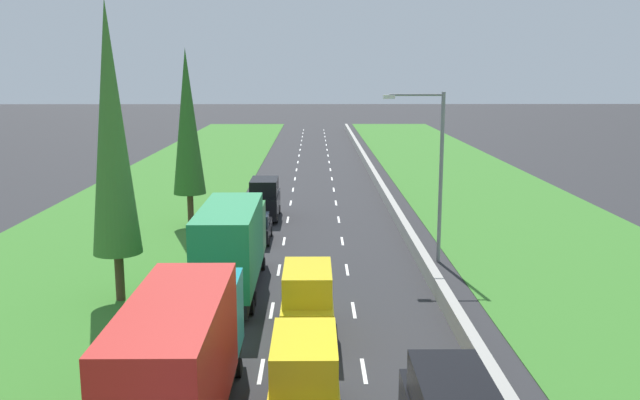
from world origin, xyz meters
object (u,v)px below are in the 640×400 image
object	(u,v)px
red_box_truck_left_lane	(182,359)
black_van_left_lane	(265,199)
black_hatchback_left_lane	(256,228)
yellow_van_centre_lane_third	(308,302)
poplar_tree_second	(111,130)
green_box_truck_left_lane	(232,246)
yellow_van_centre_lane	(305,382)
street_light_mast	(435,165)
poplar_tree_third	(187,123)

from	to	relation	value
red_box_truck_left_lane	black_van_left_lane	bearing A→B (deg)	89.46
black_van_left_lane	black_hatchback_left_lane	bearing A→B (deg)	-90.61
yellow_van_centre_lane_third	poplar_tree_second	bearing A→B (deg)	152.80
green_box_truck_left_lane	yellow_van_centre_lane	world-z (taller)	green_box_truck_left_lane
yellow_van_centre_lane_third	green_box_truck_left_lane	bearing A→B (deg)	122.38
street_light_mast	poplar_tree_second	bearing A→B (deg)	-157.55
black_van_left_lane	yellow_van_centre_lane_third	distance (m)	21.55
poplar_tree_second	poplar_tree_third	size ratio (longest dim) A/B	1.13
green_box_truck_left_lane	black_hatchback_left_lane	size ratio (longest dim) A/B	2.41
black_hatchback_left_lane	black_van_left_lane	world-z (taller)	black_van_left_lane
green_box_truck_left_lane	black_van_left_lane	bearing A→B (deg)	88.69
black_hatchback_left_lane	poplar_tree_third	world-z (taller)	poplar_tree_third
green_box_truck_left_lane	poplar_tree_second	world-z (taller)	poplar_tree_second
black_hatchback_left_lane	yellow_van_centre_lane	distance (m)	21.93
yellow_van_centre_lane	poplar_tree_second	xyz separation A→B (m)	(-8.34, 11.07, 6.18)
poplar_tree_third	yellow_van_centre_lane	bearing A→B (deg)	-73.13
red_box_truck_left_lane	green_box_truck_left_lane	bearing A→B (deg)	90.42
black_van_left_lane	poplar_tree_second	world-z (taller)	poplar_tree_second
yellow_van_centre_lane_third	street_light_mast	bearing A→B (deg)	57.92
red_box_truck_left_lane	green_box_truck_left_lane	xyz separation A→B (m)	(-0.09, 12.48, 0.00)
red_box_truck_left_lane	poplar_tree_third	bearing A→B (deg)	99.67
black_van_left_lane	poplar_tree_second	size ratio (longest dim) A/B	0.38
yellow_van_centre_lane	yellow_van_centre_lane_third	xyz separation A→B (m)	(0.02, 6.78, 0.00)
black_hatchback_left_lane	poplar_tree_third	bearing A→B (deg)	138.57
black_van_left_lane	street_light_mast	size ratio (longest dim) A/B	0.54
green_box_truck_left_lane	poplar_tree_third	size ratio (longest dim) A/B	0.82
red_box_truck_left_lane	street_light_mast	bearing A→B (deg)	60.21
black_van_left_lane	poplar_tree_third	bearing A→B (deg)	-153.63
black_van_left_lane	street_light_mast	xyz separation A→B (m)	(9.70, -10.86, 3.83)
street_light_mast	green_box_truck_left_lane	bearing A→B (deg)	-153.90
yellow_van_centre_lane_third	poplar_tree_second	world-z (taller)	poplar_tree_second
poplar_tree_second	yellow_van_centre_lane_third	bearing A→B (deg)	-27.20
black_van_left_lane	yellow_van_centre_lane_third	bearing A→B (deg)	-81.61
red_box_truck_left_lane	black_hatchback_left_lane	bearing A→B (deg)	89.48
poplar_tree_second	poplar_tree_third	world-z (taller)	poplar_tree_second
red_box_truck_left_lane	black_hatchback_left_lane	size ratio (longest dim) A/B	2.41
yellow_van_centre_lane_third	black_hatchback_left_lane	bearing A→B (deg)	102.16
green_box_truck_left_lane	black_van_left_lane	xyz separation A→B (m)	(0.36, 15.79, -0.78)
poplar_tree_second	poplar_tree_third	xyz separation A→B (m)	(0.52, 14.70, -0.78)
yellow_van_centre_lane	poplar_tree_third	size ratio (longest dim) A/B	0.43
poplar_tree_third	green_box_truck_left_lane	bearing A→B (deg)	-72.17
red_box_truck_left_lane	yellow_van_centre_lane_third	xyz separation A→B (m)	(3.41, 6.95, -0.78)
street_light_mast	black_hatchback_left_lane	bearing A→B (deg)	155.47
green_box_truck_left_lane	yellow_van_centre_lane_third	world-z (taller)	green_box_truck_left_lane
green_box_truck_left_lane	black_van_left_lane	world-z (taller)	green_box_truck_left_lane
yellow_van_centre_lane	poplar_tree_third	bearing A→B (deg)	106.87
black_van_left_lane	poplar_tree_second	distance (m)	18.84
poplar_tree_third	street_light_mast	bearing A→B (deg)	-30.68
poplar_tree_second	street_light_mast	size ratio (longest dim) A/B	1.45
red_box_truck_left_lane	green_box_truck_left_lane	world-z (taller)	same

